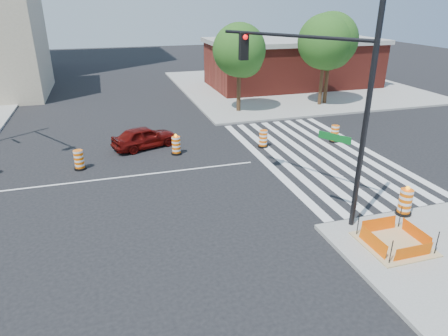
# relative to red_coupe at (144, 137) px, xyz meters

# --- Properties ---
(ground) EXTENTS (120.00, 120.00, 0.00)m
(ground) POSITION_rel_red_coupe_xyz_m (-1.84, -3.99, -0.65)
(ground) COLOR black
(ground) RESTS_ON ground
(sidewalk_ne) EXTENTS (22.00, 22.00, 0.15)m
(sidewalk_ne) POSITION_rel_red_coupe_xyz_m (16.16, 14.01, -0.57)
(sidewalk_ne) COLOR gray
(sidewalk_ne) RESTS_ON ground
(crosswalk_east) EXTENTS (6.75, 13.50, 0.01)m
(crosswalk_east) POSITION_rel_red_coupe_xyz_m (9.11, -3.99, -0.64)
(crosswalk_east) COLOR silver
(crosswalk_east) RESTS_ON ground
(lane_centerline) EXTENTS (14.00, 0.12, 0.01)m
(lane_centerline) POSITION_rel_red_coupe_xyz_m (-1.84, -3.99, -0.64)
(lane_centerline) COLOR silver
(lane_centerline) RESTS_ON ground
(excavation_pit) EXTENTS (2.20, 2.20, 0.90)m
(excavation_pit) POSITION_rel_red_coupe_xyz_m (7.16, -12.99, -0.42)
(excavation_pit) COLOR tan
(excavation_pit) RESTS_ON ground
(brick_storefront) EXTENTS (16.50, 8.50, 4.60)m
(brick_storefront) POSITION_rel_red_coupe_xyz_m (16.16, 14.01, 1.67)
(brick_storefront) COLOR maroon
(brick_storefront) RESTS_ON ground
(red_coupe) EXTENTS (4.08, 2.70, 1.29)m
(red_coupe) POSITION_rel_red_coupe_xyz_m (0.00, 0.00, 0.00)
(red_coupe) COLOR #530907
(red_coupe) RESTS_ON ground
(signal_pole_se) EXTENTS (3.46, 5.70, 8.63)m
(signal_pole_se) POSITION_rel_red_coupe_xyz_m (5.60, -9.80, 4.64)
(signal_pole_se) COLOR black
(signal_pole_se) RESTS_ON ground
(pit_drum) EXTENTS (0.63, 0.63, 1.23)m
(pit_drum) POSITION_rel_red_coupe_xyz_m (8.95, -11.26, 0.02)
(pit_drum) COLOR black
(pit_drum) RESTS_ON ground
(tree_north_c) EXTENTS (3.89, 3.89, 6.62)m
(tree_north_c) POSITION_rel_red_coupe_xyz_m (7.87, 6.01, 3.80)
(tree_north_c) COLOR #382314
(tree_north_c) RESTS_ON ground
(tree_north_d) EXTENTS (4.23, 4.23, 7.19)m
(tree_north_d) POSITION_rel_red_coupe_xyz_m (14.88, 6.00, 4.18)
(tree_north_d) COLOR #382314
(tree_north_d) RESTS_ON ground
(tree_north_e) EXTENTS (4.29, 4.29, 7.29)m
(tree_north_e) POSITION_rel_red_coupe_xyz_m (15.53, 6.32, 4.25)
(tree_north_e) COLOR #382314
(tree_north_e) RESTS_ON ground
(median_drum_2) EXTENTS (0.60, 0.60, 1.02)m
(median_drum_2) POSITION_rel_red_coupe_xyz_m (-3.58, -2.32, -0.17)
(median_drum_2) COLOR black
(median_drum_2) RESTS_ON ground
(median_drum_3) EXTENTS (0.60, 0.60, 1.18)m
(median_drum_3) POSITION_rel_red_coupe_xyz_m (1.58, -1.59, -0.16)
(median_drum_3) COLOR black
(median_drum_3) RESTS_ON ground
(median_drum_4) EXTENTS (0.60, 0.60, 1.02)m
(median_drum_4) POSITION_rel_red_coupe_xyz_m (6.70, -1.92, -0.17)
(median_drum_4) COLOR black
(median_drum_4) RESTS_ON ground
(median_drum_5) EXTENTS (0.60, 0.60, 1.02)m
(median_drum_5) POSITION_rel_red_coupe_xyz_m (11.25, -2.28, -0.17)
(median_drum_5) COLOR black
(median_drum_5) RESTS_ON ground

